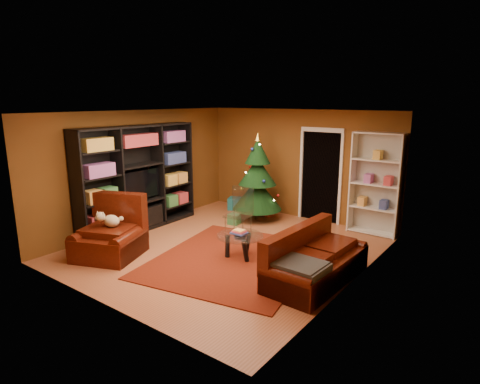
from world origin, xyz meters
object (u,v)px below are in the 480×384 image
Objects in this scene: media_unit at (139,179)px; acrylic_chair at (238,215)px; white_bookshelf at (376,184)px; gift_box_green at (234,219)px; dog at (112,221)px; gift_box_red at (268,212)px; coffee_table at (240,246)px; christmas_tree at (257,178)px; armchair at (109,233)px; gift_box_teal at (235,203)px; sofa at (317,256)px; rug at (235,259)px.

acrylic_chair is (2.05, 0.88, -0.67)m from media_unit.
white_bookshelf is at bearing 31.10° from acrylic_chair.
dog is at bearing -102.25° from gift_box_green.
gift_box_red is 1.74m from acrylic_chair.
dog is 2.38m from coffee_table.
christmas_tree is 3.71m from armchair.
gift_box_teal is 1.27m from gift_box_green.
dog is 0.47× the size of coffee_table.
christmas_tree reaches higher than sofa.
coffee_table is 0.90× the size of acrylic_chair.
sofa reaches higher than gift_box_green.
media_unit is at bearing 99.78° from dog.
armchair is at bearing -103.37° from christmas_tree.
sofa is at bearing -32.42° from acrylic_chair.
armchair is (-0.65, -2.92, 0.33)m from gift_box_green.
gift_box_green is 0.96m from acrylic_chair.
gift_box_teal is 4.45m from sofa.
media_unit is 2.90m from coffee_table.
gift_box_red is at bearing 54.91° from armchair.
media_unit reaches higher than christmas_tree.
christmas_tree is at bearing 54.87° from dog.
sofa is at bearing -0.99° from coffee_table.
sofa is (3.48, 1.29, -0.25)m from dog.
media_unit is 2.59× the size of armchair.
acrylic_chair is (-2.18, -1.92, -0.61)m from white_bookshelf.
christmas_tree is 2.66m from white_bookshelf.
white_bookshelf is at bearing 63.05° from rug.
acrylic_chair reaches higher than gift_box_green.
christmas_tree is at bearing -21.16° from gift_box_teal.
dog is (-0.82, -3.50, -0.34)m from christmas_tree.
coffee_table is (1.93, 1.32, -0.45)m from dog.
white_bookshelf is at bearing 5.88° from gift_box_red.
christmas_tree is 2.57m from coffee_table.
rug is 2.96m from media_unit.
gift_box_red is at bearing 55.09° from dog.
gift_box_green is at bearing 130.60° from coffee_table.
media_unit is 2.82m from gift_box_teal.
media_unit is 1.51× the size of sofa.
christmas_tree reaches higher than armchair.
sofa is 1.56m from coffee_table.
coffee_table reaches higher than gift_box_red.
media_unit is at bearing 179.91° from coffee_table.
acrylic_chair reaches higher than gift_box_teal.
white_bookshelf is 1.93× the size of armchair.
gift_box_red is 0.09× the size of white_bookshelf.
coffee_table reaches higher than gift_box_green.
christmas_tree is 2.47× the size of coffee_table.
gift_box_red is (0.27, 1.01, -0.02)m from gift_box_green.
christmas_tree reaches higher than gift_box_red.
christmas_tree reaches higher than rug.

